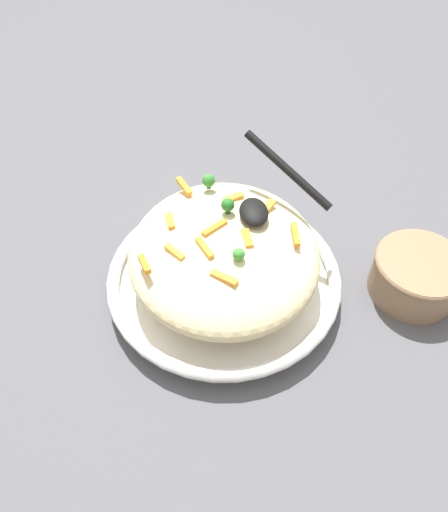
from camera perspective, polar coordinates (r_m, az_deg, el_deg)
The scene contains 19 objects.
ground_plane at distance 0.75m, azimuth 0.00°, elevation -3.77°, with size 2.40×2.40×0.00m, color #4C4C51.
serving_bowl at distance 0.73m, azimuth 0.00°, elevation -2.71°, with size 0.35×0.35×0.04m.
pasta_mound at distance 0.69m, azimuth 0.00°, elevation 0.34°, with size 0.29×0.27×0.09m, color beige.
carrot_piece_0 at distance 0.66m, azimuth -1.12°, elevation 3.29°, with size 0.04×0.01×0.01m, color orange.
carrot_piece_1 at distance 0.73m, azimuth -4.71°, elevation 8.16°, with size 0.04×0.01×0.01m, color orange.
carrot_piece_2 at distance 0.63m, azimuth -9.30°, elevation -0.95°, with size 0.03×0.01×0.01m, color orange.
carrot_piece_3 at distance 0.68m, azimuth -6.32°, elevation 4.07°, with size 0.03×0.01×0.01m, color orange.
carrot_piece_4 at distance 0.71m, azimuth 1.12°, elevation 6.81°, with size 0.03×0.01×0.01m, color orange.
carrot_piece_5 at distance 0.65m, azimuth 2.72°, elevation 2.05°, with size 0.03×0.01×0.01m, color orange.
carrot_piece_6 at distance 0.69m, azimuth 4.94°, elevation 5.51°, with size 0.04×0.01×0.01m, color orange.
carrot_piece_7 at distance 0.63m, azimuth -2.30°, elevation 0.96°, with size 0.04×0.01×0.01m, color orange.
carrot_piece_8 at distance 0.61m, azimuth -0.00°, elevation -2.58°, with size 0.04×0.01×0.01m, color orange.
carrot_piece_9 at distance 0.64m, azimuth -5.79°, elevation 0.46°, with size 0.03×0.01×0.01m, color orange.
carrot_piece_10 at distance 0.66m, azimuth 8.36°, elevation 2.52°, with size 0.04×0.01×0.01m, color orange.
broccoli_floret_0 at distance 0.72m, azimuth -1.81°, elevation 8.77°, with size 0.02×0.02×0.02m.
broccoli_floret_1 at distance 0.67m, azimuth 0.44°, elevation 5.97°, with size 0.02×0.02×0.02m.
broccoli_floret_2 at distance 0.62m, azimuth 1.73°, elevation 0.19°, with size 0.02×0.02×0.02m.
serving_spoon at distance 0.68m, azimuth 4.97°, elevation 6.95°, with size 0.14×0.13×0.07m.
companion_bowl at distance 0.77m, azimuth 21.66°, elevation -2.00°, with size 0.13×0.13×0.07m.
Camera 1 is at (-0.45, 0.05, 0.59)m, focal length 34.18 mm.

